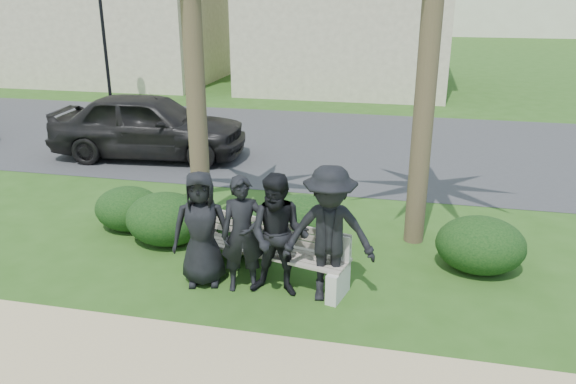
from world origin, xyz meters
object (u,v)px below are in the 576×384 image
man_a (202,229)px  car_a (149,125)px  park_bench (268,255)px  man_d (329,235)px  street_lamp (102,20)px  man_b (243,234)px  man_c (279,236)px

man_a → car_a: (-3.53, 5.72, -0.02)m
park_bench → man_d: man_d is taller
car_a → man_d: bearing=-142.4°
street_lamp → man_d: size_ratio=2.28×
man_b → car_a: (-4.14, 5.77, -0.02)m
street_lamp → man_c: bearing=-52.5°
park_bench → man_c: bearing=-41.3°
man_c → man_b: bearing=177.8°
street_lamp → man_a: size_ratio=2.59×
park_bench → man_c: man_c is taller
park_bench → car_a: 7.00m
man_a → man_d: bearing=-17.4°
man_c → car_a: (-4.65, 5.80, -0.06)m
man_b → car_a: man_b is taller
park_bench → man_c: size_ratio=1.43×
street_lamp → man_d: street_lamp is taller
man_d → car_a: 7.86m
street_lamp → man_b: 14.96m
man_a → man_b: size_ratio=1.01×
man_a → man_c: man_c is taller
man_c → man_d: (0.67, 0.02, 0.08)m
man_d → man_b: bearing=172.0°
car_a → park_bench: bearing=-146.1°
man_a → man_d: 1.79m
man_b → man_d: bearing=-17.5°
street_lamp → car_a: (4.56, -6.21, -2.14)m
man_b → man_c: man_c is taller
man_b → car_a: bearing=108.8°
street_lamp → man_d: 15.66m
man_a → man_c: size_ratio=0.96×
man_c → car_a: man_c is taller
man_d → car_a: size_ratio=0.40×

